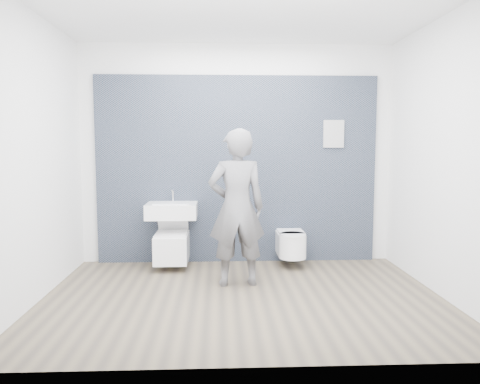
{
  "coord_description": "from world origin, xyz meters",
  "views": [
    {
      "loc": [
        -0.23,
        -4.57,
        1.53
      ],
      "look_at": [
        0.0,
        0.6,
        1.0
      ],
      "focal_mm": 35.0,
      "sensor_mm": 36.0,
      "label": 1
    }
  ],
  "objects_px": {
    "washbasin": "(172,210)",
    "toilet_square": "(172,245)",
    "toilet_rounded": "(291,244)",
    "visitor": "(237,208)"
  },
  "relations": [
    {
      "from": "toilet_square",
      "to": "visitor",
      "type": "distance_m",
      "value": 1.21
    },
    {
      "from": "washbasin",
      "to": "toilet_square",
      "type": "xyz_separation_m",
      "value": [
        0.0,
        -0.05,
        -0.43
      ]
    },
    {
      "from": "toilet_square",
      "to": "visitor",
      "type": "bearing_deg",
      "value": -43.3
    },
    {
      "from": "visitor",
      "to": "toilet_square",
      "type": "bearing_deg",
      "value": -49.69
    },
    {
      "from": "washbasin",
      "to": "toilet_square",
      "type": "bearing_deg",
      "value": -90.0
    },
    {
      "from": "washbasin",
      "to": "toilet_square",
      "type": "distance_m",
      "value": 0.44
    },
    {
      "from": "toilet_square",
      "to": "toilet_rounded",
      "type": "xyz_separation_m",
      "value": [
        1.49,
        0.0,
        0.0
      ]
    },
    {
      "from": "washbasin",
      "to": "toilet_rounded",
      "type": "height_order",
      "value": "washbasin"
    },
    {
      "from": "toilet_rounded",
      "to": "visitor",
      "type": "bearing_deg",
      "value": -134.16
    },
    {
      "from": "toilet_square",
      "to": "toilet_rounded",
      "type": "height_order",
      "value": "toilet_square"
    }
  ]
}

